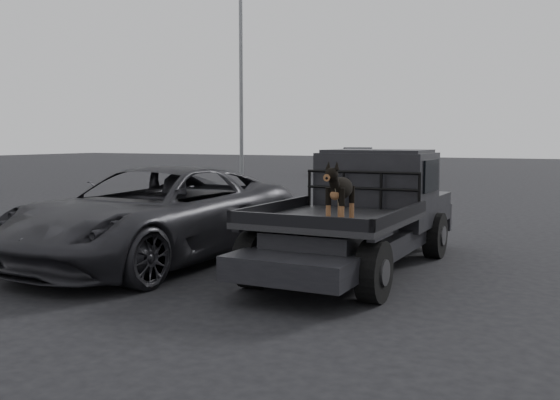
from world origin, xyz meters
The scene contains 8 objects.
ground centered at (0.00, 0.00, 0.00)m, with size 120.00×120.00×0.00m, color black.
flatbed_ute centered at (-0.16, 2.44, 0.46)m, with size 2.00×5.40×0.92m, color black, non-canonical shape.
ute_cab centered at (-0.16, 3.39, 1.36)m, with size 1.72×1.30×0.88m, color black, non-canonical shape.
headache_rack centered at (-0.16, 2.64, 1.20)m, with size 1.80×0.08×0.55m, color black, non-canonical shape.
dog centered at (0.13, 1.00, 1.29)m, with size 0.32×0.60×0.74m, color black, non-canonical shape.
parked_suv centered at (-3.26, 1.59, 0.76)m, with size 2.54×5.50×1.53m, color #29292E.
distant_car_a centered at (-8.77, 26.38, 0.75)m, with size 1.58×4.54×1.50m, color #45454A.
floodlight_near centered at (-11.98, 19.18, 8.31)m, with size 1.08×0.28×15.41m.
Camera 1 is at (3.00, -6.37, 1.98)m, focal length 40.00 mm.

